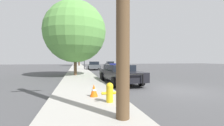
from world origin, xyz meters
TOP-DOWN VIEW (x-y plane):
  - ground_plane at (0.00, 0.00)m, footprint 110.00×110.00m
  - sidewalk_left at (-5.10, 0.00)m, footprint 3.00×110.00m
  - police_car at (-2.43, 3.26)m, footprint 2.31×5.42m
  - fire_hydrant at (-4.32, -1.95)m, footprint 0.61×0.26m
  - traffic_light at (-2.85, 18.81)m, footprint 3.18×0.35m
  - car_background_midblock at (-2.55, 18.24)m, footprint 2.21×4.03m
  - car_background_oncoming at (2.14, 26.37)m, footprint 2.25×4.63m
  - tree_sidewalk_far at (-4.68, 35.61)m, footprint 4.49×4.49m
  - tree_sidewalk_near at (-5.58, 8.42)m, footprint 6.22×6.22m
  - traffic_cone at (-4.78, -0.97)m, footprint 0.34×0.34m

SIDE VIEW (x-z plane):
  - ground_plane at x=0.00m, z-range 0.00..0.00m
  - sidewalk_left at x=-5.10m, z-range 0.00..0.13m
  - traffic_cone at x=-4.78m, z-range 0.13..0.65m
  - fire_hydrant at x=-4.32m, z-range 0.15..0.87m
  - police_car at x=-2.43m, z-range 0.01..1.44m
  - car_background_oncoming at x=2.14m, z-range 0.06..1.40m
  - car_background_midblock at x=-2.55m, z-range 0.04..1.45m
  - traffic_light at x=-2.85m, z-range 1.13..6.10m
  - tree_sidewalk_near at x=-5.58m, z-range 0.77..8.29m
  - tree_sidewalk_far at x=-4.68m, z-range 1.60..9.10m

